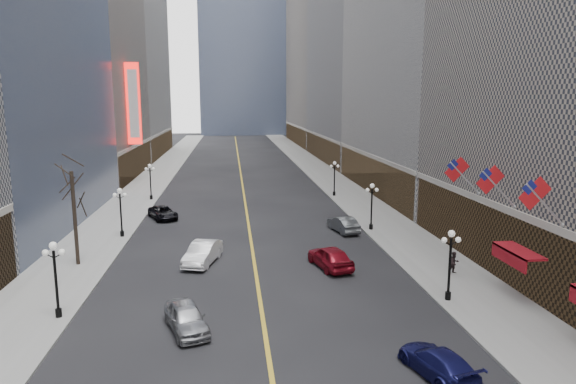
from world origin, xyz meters
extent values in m
cube|color=gray|center=(14.00, 70.00, 0.07)|extent=(6.00, 230.00, 0.15)
cube|color=gray|center=(-14.00, 70.00, 0.07)|extent=(6.00, 230.00, 0.15)
cube|color=gold|center=(0.00, 80.00, 0.01)|extent=(0.25, 200.00, 0.02)
cube|color=#45372E|center=(18.40, 29.00, 2.60)|extent=(2.80, 41.00, 5.00)
cube|color=#45372E|center=(18.40, 68.00, 2.60)|extent=(2.80, 35.00, 5.00)
cube|color=gray|center=(30.00, 106.00, 24.00)|extent=(26.00, 40.00, 48.00)
cube|color=#45372E|center=(18.40, 106.00, 2.60)|extent=(2.80, 39.00, 5.00)
cube|color=gray|center=(30.00, 149.00, 31.00)|extent=(26.00, 46.00, 62.00)
cube|color=#45372E|center=(18.40, 149.00, 2.60)|extent=(2.80, 45.00, 5.00)
cube|color=gray|center=(-30.00, 87.00, 25.00)|extent=(26.00, 30.00, 50.00)
cube|color=#45372E|center=(-18.40, 87.00, 2.60)|extent=(2.80, 29.00, 5.00)
cube|color=#45372E|center=(-18.40, 121.00, 2.60)|extent=(2.80, 37.00, 5.00)
cylinder|color=black|center=(11.80, 30.00, 0.40)|extent=(0.36, 0.36, 0.50)
cylinder|color=black|center=(11.80, 30.00, 2.15)|extent=(0.16, 0.16, 4.00)
sphere|color=white|center=(11.80, 30.00, 4.45)|extent=(0.44, 0.44, 0.44)
sphere|color=white|center=(11.35, 30.00, 4.05)|extent=(0.36, 0.36, 0.36)
sphere|color=white|center=(12.25, 30.00, 4.05)|extent=(0.36, 0.36, 0.36)
cylinder|color=black|center=(11.80, 48.00, 0.40)|extent=(0.36, 0.36, 0.50)
cylinder|color=black|center=(11.80, 48.00, 2.15)|extent=(0.16, 0.16, 4.00)
sphere|color=white|center=(11.80, 48.00, 4.45)|extent=(0.44, 0.44, 0.44)
sphere|color=white|center=(11.35, 48.00, 4.05)|extent=(0.36, 0.36, 0.36)
sphere|color=white|center=(12.25, 48.00, 4.05)|extent=(0.36, 0.36, 0.36)
cylinder|color=black|center=(11.80, 66.00, 0.40)|extent=(0.36, 0.36, 0.50)
cylinder|color=black|center=(11.80, 66.00, 2.15)|extent=(0.16, 0.16, 4.00)
sphere|color=white|center=(11.80, 66.00, 4.45)|extent=(0.44, 0.44, 0.44)
sphere|color=white|center=(11.35, 66.00, 4.05)|extent=(0.36, 0.36, 0.36)
sphere|color=white|center=(12.25, 66.00, 4.05)|extent=(0.36, 0.36, 0.36)
cylinder|color=black|center=(-11.80, 30.00, 0.40)|extent=(0.36, 0.36, 0.50)
cylinder|color=black|center=(-11.80, 30.00, 2.15)|extent=(0.16, 0.16, 4.00)
sphere|color=white|center=(-11.80, 30.00, 4.45)|extent=(0.44, 0.44, 0.44)
sphere|color=white|center=(-12.25, 30.00, 4.05)|extent=(0.36, 0.36, 0.36)
sphere|color=white|center=(-11.35, 30.00, 4.05)|extent=(0.36, 0.36, 0.36)
cylinder|color=black|center=(-11.80, 48.00, 0.40)|extent=(0.36, 0.36, 0.50)
cylinder|color=black|center=(-11.80, 48.00, 2.15)|extent=(0.16, 0.16, 4.00)
sphere|color=white|center=(-11.80, 48.00, 4.45)|extent=(0.44, 0.44, 0.44)
sphere|color=white|center=(-12.25, 48.00, 4.05)|extent=(0.36, 0.36, 0.36)
sphere|color=white|center=(-11.35, 48.00, 4.05)|extent=(0.36, 0.36, 0.36)
cylinder|color=black|center=(-11.80, 66.00, 0.40)|extent=(0.36, 0.36, 0.50)
cylinder|color=black|center=(-11.80, 66.00, 2.15)|extent=(0.16, 0.16, 4.00)
sphere|color=white|center=(-11.80, 66.00, 4.45)|extent=(0.44, 0.44, 0.44)
sphere|color=white|center=(-12.25, 66.00, 4.05)|extent=(0.36, 0.36, 0.36)
sphere|color=white|center=(-11.35, 66.00, 4.05)|extent=(0.36, 0.36, 0.36)
cylinder|color=#B2B2B7|center=(15.80, 27.00, 6.80)|extent=(2.49, 0.12, 2.49)
cube|color=red|center=(15.15, 27.00, 7.45)|extent=(1.94, 0.04, 1.94)
cube|color=navy|center=(14.80, 27.00, 7.80)|extent=(0.88, 0.06, 0.88)
cylinder|color=#B2B2B7|center=(15.80, 32.00, 6.80)|extent=(2.49, 0.12, 2.49)
cube|color=red|center=(15.15, 32.00, 7.45)|extent=(1.94, 0.04, 1.94)
cube|color=navy|center=(14.80, 32.00, 7.80)|extent=(0.88, 0.06, 0.88)
cylinder|color=#B2B2B7|center=(15.80, 37.00, 6.80)|extent=(2.49, 0.12, 2.49)
cube|color=red|center=(15.15, 37.00, 7.45)|extent=(1.94, 0.04, 1.94)
cube|color=navy|center=(14.80, 37.00, 7.80)|extent=(0.88, 0.06, 0.88)
cube|color=maroon|center=(16.30, 30.00, 3.20)|extent=(1.40, 4.00, 0.15)
cube|color=maroon|center=(15.65, 30.00, 2.80)|extent=(0.10, 4.00, 0.90)
cube|color=red|center=(-15.90, 80.00, 12.00)|extent=(2.00, 0.50, 12.00)
cube|color=white|center=(-15.85, 80.00, 12.00)|extent=(1.40, 0.55, 10.00)
cylinder|color=#2D231C|center=(-13.50, 40.00, 3.75)|extent=(0.28, 0.28, 7.20)
imported|color=gray|center=(-4.28, 27.63, 0.77)|extent=(3.16, 4.88, 1.55)
imported|color=silver|center=(-4.00, 39.54, 0.85)|extent=(3.10, 5.42, 1.69)
imported|color=black|center=(-9.00, 55.43, 0.68)|extent=(3.98, 5.36, 1.35)
imported|color=#14154E|center=(7.64, 21.59, 0.67)|extent=(3.00, 4.92, 1.33)
imported|color=maroon|center=(5.67, 37.40, 0.86)|extent=(3.18, 5.39, 1.72)
imported|color=#494C50|center=(9.00, 47.86, 0.76)|extent=(2.49, 4.85, 1.52)
imported|color=black|center=(14.28, 34.71, 0.96)|extent=(0.87, 0.62, 1.63)
camera|label=1|loc=(-1.68, 0.63, 12.60)|focal=32.00mm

